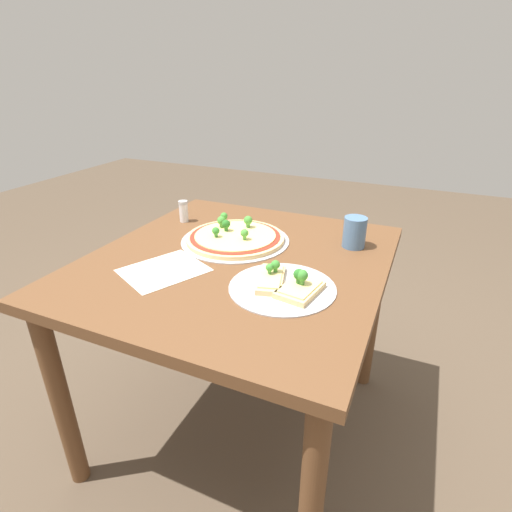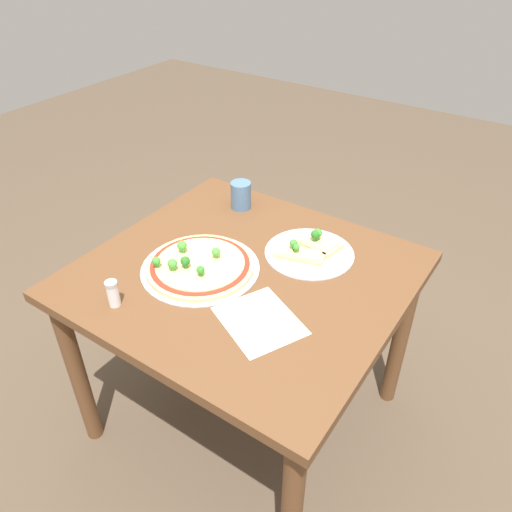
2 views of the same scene
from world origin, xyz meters
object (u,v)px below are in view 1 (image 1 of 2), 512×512
Objects in this scene: dining_table at (238,285)px; pizza_tray_whole at (235,237)px; condiment_shaker at (184,211)px; drinking_cup at (355,232)px; pizza_tray_slice at (285,284)px.

pizza_tray_whole reaches higher than dining_table.
drinking_cup is at bearing -88.01° from condiment_shaker.
dining_table is 0.19m from pizza_tray_whole.
pizza_tray_slice is at bearing -121.71° from condiment_shaker.
pizza_tray_whole is at bearing 28.86° from dining_table.
dining_table is 11.66× the size of condiment_shaker.
pizza_tray_slice is 0.39m from drinking_cup.
pizza_tray_whole reaches higher than pizza_tray_slice.
pizza_tray_whole is at bearing -108.88° from condiment_shaker.
dining_table is at bearing 126.76° from drinking_cup.
dining_table is at bearing -151.14° from pizza_tray_whole.
drinking_cup reaches higher than dining_table.
condiment_shaker is at bearing 58.29° from pizza_tray_slice.
condiment_shaker reaches higher than pizza_tray_slice.
pizza_tray_whole is 0.42m from drinking_cup.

